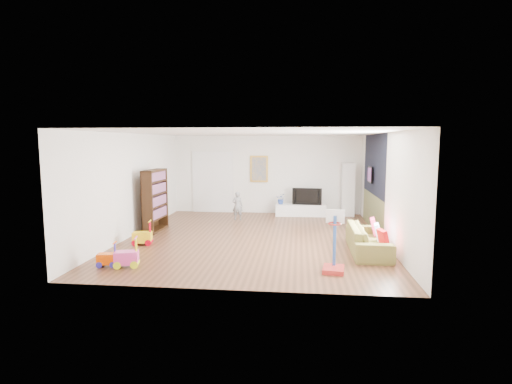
# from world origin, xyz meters

# --- Properties ---
(floor) EXTENTS (6.50, 7.50, 0.00)m
(floor) POSITION_xyz_m (0.00, 0.00, 0.00)
(floor) COLOR brown
(floor) RESTS_ON ground
(ceiling) EXTENTS (6.50, 7.50, 0.00)m
(ceiling) POSITION_xyz_m (0.00, 0.00, 2.70)
(ceiling) COLOR white
(ceiling) RESTS_ON ground
(wall_back) EXTENTS (6.50, 0.00, 2.70)m
(wall_back) POSITION_xyz_m (0.00, 3.75, 1.35)
(wall_back) COLOR white
(wall_back) RESTS_ON ground
(wall_front) EXTENTS (6.50, 0.00, 2.70)m
(wall_front) POSITION_xyz_m (0.00, -3.75, 1.35)
(wall_front) COLOR silver
(wall_front) RESTS_ON ground
(wall_left) EXTENTS (0.00, 7.50, 2.70)m
(wall_left) POSITION_xyz_m (-3.25, 0.00, 1.35)
(wall_left) COLOR silver
(wall_left) RESTS_ON ground
(wall_right) EXTENTS (0.00, 7.50, 2.70)m
(wall_right) POSITION_xyz_m (3.25, 0.00, 1.35)
(wall_right) COLOR white
(wall_right) RESTS_ON ground
(navy_accent) EXTENTS (0.01, 3.20, 1.70)m
(navy_accent) POSITION_xyz_m (3.23, 1.40, 1.85)
(navy_accent) COLOR black
(navy_accent) RESTS_ON wall_right
(olive_wainscot) EXTENTS (0.01, 3.20, 1.00)m
(olive_wainscot) POSITION_xyz_m (3.23, 1.40, 0.50)
(olive_wainscot) COLOR brown
(olive_wainscot) RESTS_ON wall_right
(doorway) EXTENTS (1.45, 0.06, 2.10)m
(doorway) POSITION_xyz_m (-1.90, 3.71, 1.05)
(doorway) COLOR white
(doorway) RESTS_ON ground
(painting_back) EXTENTS (0.62, 0.06, 0.92)m
(painting_back) POSITION_xyz_m (-0.25, 3.71, 1.55)
(painting_back) COLOR gold
(painting_back) RESTS_ON wall_back
(artwork_right) EXTENTS (0.04, 0.56, 0.46)m
(artwork_right) POSITION_xyz_m (3.17, 1.60, 1.55)
(artwork_right) COLOR #7F3F8C
(artwork_right) RESTS_ON wall_right
(media_console) EXTENTS (1.69, 0.46, 0.39)m
(media_console) POSITION_xyz_m (1.21, 3.24, 0.20)
(media_console) COLOR white
(media_console) RESTS_ON ground
(tall_cabinet) EXTENTS (0.42, 0.42, 1.79)m
(tall_cabinet) POSITION_xyz_m (2.79, 3.49, 0.89)
(tall_cabinet) COLOR silver
(tall_cabinet) RESTS_ON ground
(bookshelf) EXTENTS (0.34, 1.19, 1.72)m
(bookshelf) POSITION_xyz_m (-2.84, 0.51, 0.86)
(bookshelf) COLOR black
(bookshelf) RESTS_ON ground
(sofa) EXTENTS (0.83, 2.06, 0.60)m
(sofa) POSITION_xyz_m (2.71, -1.10, 0.30)
(sofa) COLOR olive
(sofa) RESTS_ON ground
(basketball_hoop) EXTENTS (0.47, 0.55, 1.19)m
(basketball_hoop) POSITION_xyz_m (1.82, -2.58, 0.59)
(basketball_hoop) COLOR #A92621
(basketball_hoop) RESTS_ON ground
(ride_on_yellow) EXTENTS (0.48, 0.34, 0.59)m
(ride_on_yellow) POSITION_xyz_m (-2.61, -1.03, 0.30)
(ride_on_yellow) COLOR yellow
(ride_on_yellow) RESTS_ON ground
(ride_on_orange) EXTENTS (0.40, 0.29, 0.49)m
(ride_on_orange) POSITION_xyz_m (-2.65, -2.74, 0.25)
(ride_on_orange) COLOR #FA4F00
(ride_on_orange) RESTS_ON ground
(ride_on_pink) EXTENTS (0.50, 0.38, 0.60)m
(ride_on_pink) POSITION_xyz_m (-2.24, -2.75, 0.30)
(ride_on_pink) COLOR #F242A7
(ride_on_pink) RESTS_ON ground
(child) EXTENTS (0.34, 0.23, 0.92)m
(child) POSITION_xyz_m (-0.80, 2.31, 0.46)
(child) COLOR gray
(child) RESTS_ON ground
(tv) EXTENTS (0.99, 0.22, 0.57)m
(tv) POSITION_xyz_m (1.42, 3.30, 0.67)
(tv) COLOR black
(tv) RESTS_ON media_console
(vase_plant) EXTENTS (0.37, 0.34, 0.36)m
(vase_plant) POSITION_xyz_m (0.55, 3.27, 0.57)
(vase_plant) COLOR #244091
(vase_plant) RESTS_ON media_console
(pillow_left) EXTENTS (0.17, 0.35, 0.34)m
(pillow_left) POSITION_xyz_m (2.91, -1.66, 0.47)
(pillow_left) COLOR red
(pillow_left) RESTS_ON sofa
(pillow_center) EXTENTS (0.15, 0.37, 0.36)m
(pillow_center) POSITION_xyz_m (2.92, -1.09, 0.47)
(pillow_center) COLOR white
(pillow_center) RESTS_ON sofa
(pillow_right) EXTENTS (0.15, 0.40, 0.39)m
(pillow_right) POSITION_xyz_m (2.94, -0.52, 0.47)
(pillow_right) COLOR #AB1F44
(pillow_right) RESTS_ON sofa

